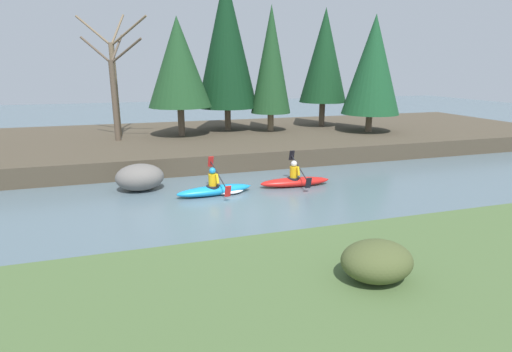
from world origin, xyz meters
name	(u,v)px	position (x,y,z in m)	size (l,w,h in m)	color
ground_plane	(226,210)	(0.00, 0.00, 0.00)	(90.00, 90.00, 0.00)	slate
riverbank_near	(324,337)	(0.00, -6.89, 0.25)	(44.00, 7.19, 0.51)	#4C6638
riverbank_far	(185,142)	(0.00, 10.31, 0.40)	(44.00, 11.78, 0.81)	#4C4233
conifer_tree_left	(178,63)	(-0.15, 10.09, 4.65)	(3.33, 3.33, 6.15)	brown
conifer_tree_mid_left	(226,42)	(2.77, 11.53, 5.82)	(3.53, 3.53, 8.73)	brown
conifer_tree_centre	(271,60)	(5.06, 10.37, 4.79)	(2.29, 2.29, 6.95)	#7A664C
conifer_tree_mid_right	(324,56)	(8.82, 11.30, 5.08)	(2.90, 2.90, 7.06)	brown
conifer_tree_right	(373,65)	(10.40, 8.40, 4.52)	(3.24, 3.24, 6.43)	brown
bare_tree_upstream	(114,91)	(-3.41, 9.61, 3.28)	(2.92, 2.88, 5.24)	brown
bare_tree_mid_upstream	(115,79)	(-3.39, 10.97, 3.83)	(3.54, 3.50, 6.42)	#7A664C
shrub_clump_second	(377,261)	(1.52, -5.94, 0.88)	(1.38, 1.15, 0.75)	#4C562D
kayaker_lead	(295,181)	(3.11, 1.80, 0.22)	(2.78, 2.07, 1.20)	red
kayaker_middle	(217,189)	(0.06, 1.64, 0.20)	(2.79, 2.07, 1.20)	#1993D6
boulder_midstream	(140,177)	(-2.55, 3.01, 0.49)	(1.74, 1.36, 0.98)	slate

